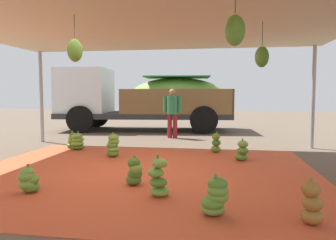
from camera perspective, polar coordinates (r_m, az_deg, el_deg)
ground_plane at (r=8.79m, az=-0.22°, el=-4.70°), size 40.00×40.00×0.00m
tarp_orange at (r=5.91m, az=-4.89°, el=-9.30°), size 6.33×5.35×0.01m
tent_canopy at (r=5.77m, az=-5.15°, el=16.81°), size 8.00×7.00×2.73m
banana_bunch_0 at (r=3.89m, az=8.35°, el=-13.38°), size 0.41×0.40×0.50m
banana_bunch_1 at (r=7.07m, az=12.94°, el=-5.42°), size 0.38×0.38×0.47m
banana_bunch_2 at (r=5.11m, az=-23.36°, el=-9.78°), size 0.36×0.37×0.42m
banana_bunch_3 at (r=7.90m, az=8.47°, el=-4.13°), size 0.33×0.34×0.51m
banana_bunch_4 at (r=4.55m, az=-1.70°, el=-10.32°), size 0.38×0.36×0.58m
banana_bunch_5 at (r=3.94m, az=24.00°, el=-13.45°), size 0.29×0.29×0.51m
banana_bunch_6 at (r=8.53m, az=-15.65°, el=-3.76°), size 0.41×0.41×0.47m
banana_bunch_7 at (r=8.88m, az=-16.56°, el=-3.51°), size 0.32×0.35×0.45m
banana_bunch_8 at (r=5.12m, az=-5.93°, el=-9.12°), size 0.36×0.34×0.46m
banana_bunch_9 at (r=7.39m, az=-9.67°, el=-4.57°), size 0.34×0.33×0.56m
cargo_truck_main at (r=12.72m, az=-4.61°, el=3.91°), size 6.79×2.89×2.40m
worker_0 at (r=10.41m, az=0.77°, el=1.87°), size 0.58×0.35×1.58m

